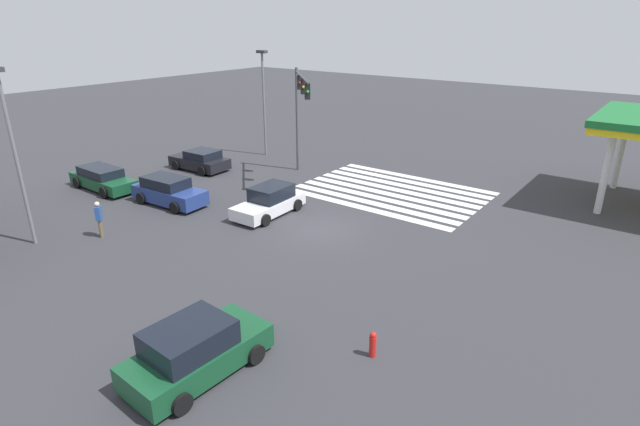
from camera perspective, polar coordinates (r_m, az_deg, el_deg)
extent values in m
plane|color=#333338|center=(24.46, 0.00, -1.92)|extent=(124.20, 124.20, 0.00)
cube|color=silver|center=(32.95, 11.00, 3.93)|extent=(10.58, 0.60, 0.01)
cube|color=silver|center=(32.13, 10.25, 3.53)|extent=(10.58, 0.60, 0.01)
cube|color=silver|center=(31.32, 9.46, 3.11)|extent=(10.58, 0.60, 0.01)
cube|color=silver|center=(30.52, 8.62, 2.67)|extent=(10.58, 0.60, 0.01)
cube|color=silver|center=(29.73, 7.74, 2.20)|extent=(10.58, 0.60, 0.01)
cube|color=silver|center=(28.94, 6.82, 1.71)|extent=(10.58, 0.60, 0.01)
cube|color=silver|center=(28.17, 5.84, 1.19)|extent=(10.58, 0.60, 0.01)
cube|color=silver|center=(27.41, 4.81, 0.64)|extent=(10.58, 0.60, 0.01)
cylinder|color=#47474C|center=(33.49, -2.62, 10.53)|extent=(0.18, 0.18, 6.75)
cylinder|color=#47474C|center=(30.02, -2.12, 15.31)|extent=(4.40, 4.40, 0.12)
cube|color=black|center=(31.28, -2.36, 14.69)|extent=(0.40, 0.40, 0.84)
sphere|color=red|center=(31.12, -2.33, 14.65)|extent=(0.16, 0.16, 0.16)
cube|color=black|center=(29.32, -1.94, 14.24)|extent=(0.40, 0.40, 0.84)
sphere|color=gold|center=(29.17, -1.90, 14.20)|extent=(0.16, 0.16, 0.16)
cube|color=black|center=(27.37, -1.46, 13.73)|extent=(0.40, 0.40, 0.84)
sphere|color=green|center=(27.22, -1.42, 13.69)|extent=(0.16, 0.16, 0.16)
cube|color=#144728|center=(15.46, -13.73, -15.57)|extent=(2.14, 4.38, 0.77)
cube|color=black|center=(14.91, -14.78, -13.65)|extent=(1.85, 2.41, 0.74)
cylinder|color=black|center=(16.89, -12.10, -12.92)|extent=(0.25, 0.62, 0.61)
cylinder|color=black|center=(15.63, -7.35, -15.72)|extent=(0.25, 0.62, 0.61)
cylinder|color=black|center=(15.76, -19.93, -16.69)|extent=(0.25, 0.62, 0.61)
cylinder|color=black|center=(14.40, -15.54, -20.26)|extent=(0.25, 0.62, 0.61)
cube|color=navy|center=(28.86, -16.80, 2.05)|extent=(4.49, 1.97, 0.78)
cube|color=black|center=(28.82, -17.24, 3.40)|extent=(2.60, 1.69, 0.57)
cylinder|color=black|center=(28.50, -13.64, 1.62)|extent=(0.67, 0.26, 0.65)
cylinder|color=black|center=(27.42, -16.25, 0.56)|extent=(0.67, 0.26, 0.65)
cylinder|color=black|center=(30.46, -17.20, 2.53)|extent=(0.67, 0.26, 0.65)
cylinder|color=black|center=(29.45, -19.76, 1.58)|extent=(0.67, 0.26, 0.65)
cube|color=black|center=(35.12, -13.60, 5.68)|extent=(4.19, 2.08, 0.68)
cube|color=black|center=(34.70, -13.28, 6.55)|extent=(2.08, 1.81, 0.52)
cylinder|color=black|center=(35.50, -16.14, 5.27)|extent=(0.64, 0.25, 0.64)
cylinder|color=black|center=(36.72, -13.81, 6.02)|extent=(0.64, 0.25, 0.64)
cylinder|color=black|center=(33.63, -13.32, 4.66)|extent=(0.64, 0.25, 0.64)
cylinder|color=black|center=(34.92, -10.97, 5.46)|extent=(0.64, 0.25, 0.64)
cube|color=silver|center=(26.34, -5.89, 0.84)|extent=(1.87, 4.29, 0.62)
cube|color=black|center=(26.30, -5.57, 2.38)|extent=(1.63, 2.18, 0.72)
cylinder|color=black|center=(24.94, -6.27, -0.81)|extent=(0.24, 0.63, 0.63)
cylinder|color=black|center=(26.06, -9.22, 0.03)|extent=(0.24, 0.63, 0.63)
cylinder|color=black|center=(26.82, -2.62, 0.93)|extent=(0.24, 0.63, 0.63)
cylinder|color=black|center=(27.87, -5.52, 1.65)|extent=(0.24, 0.63, 0.63)
cube|color=#144728|center=(32.81, -23.52, 3.35)|extent=(4.92, 1.80, 0.64)
cube|color=black|center=(32.82, -23.83, 4.37)|extent=(2.84, 1.59, 0.52)
cylinder|color=black|center=(31.99, -20.79, 3.00)|extent=(0.68, 0.23, 0.68)
cylinder|color=black|center=(31.19, -23.47, 2.15)|extent=(0.68, 0.23, 0.68)
cylinder|color=black|center=(34.54, -23.48, 3.91)|extent=(0.68, 0.23, 0.68)
cylinder|color=black|center=(33.79, -26.01, 3.14)|extent=(0.68, 0.23, 0.68)
cylinder|color=silver|center=(34.88, 31.11, 5.83)|extent=(0.36, 0.36, 4.27)
cylinder|color=silver|center=(29.76, 29.81, 3.84)|extent=(0.36, 0.36, 4.27)
cylinder|color=brown|center=(25.76, -23.69, -1.56)|extent=(0.14, 0.14, 0.86)
cylinder|color=brown|center=(25.62, -23.79, -1.70)|extent=(0.14, 0.14, 0.86)
cube|color=#284C93|center=(25.42, -23.99, -0.03)|extent=(0.40, 0.42, 0.68)
sphere|color=beige|center=(25.27, -24.15, 0.93)|extent=(0.23, 0.23, 0.23)
cylinder|color=slate|center=(25.38, -31.31, 4.91)|extent=(0.16, 0.16, 7.65)
cylinder|color=slate|center=(37.55, -6.42, 12.08)|extent=(0.16, 0.16, 7.35)
cube|color=#333338|center=(37.13, -6.67, 17.84)|extent=(0.80, 0.36, 0.20)
cylinder|color=red|center=(15.83, 6.04, -14.92)|extent=(0.22, 0.22, 0.70)
sphere|color=red|center=(15.59, 6.10, -13.71)|extent=(0.20, 0.20, 0.20)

